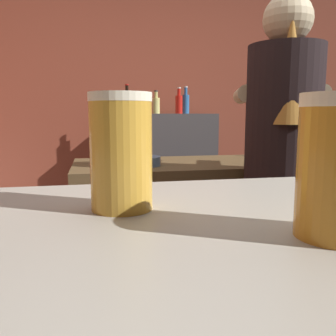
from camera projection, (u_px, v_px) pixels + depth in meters
The scene contains 12 objects.
wall_back at pixel (153, 98), 3.59m from camera, with size 5.20×0.10×2.70m, color brown.
prep_counter at pixel (252, 236), 2.23m from camera, with size 2.10×0.60×0.93m, color brown.
back_shelf at pixel (167, 178), 3.45m from camera, with size 0.89×0.36×1.20m, color #3F3D3F.
bartender at pixel (282, 158), 1.69m from camera, with size 0.50×0.55×1.73m.
knife_block at pixel (305, 141), 2.27m from camera, with size 0.10×0.08×0.28m.
mixing_bowl at pixel (144, 161), 1.93m from camera, with size 0.18×0.18×0.05m, color slate.
chefs_knife at pixel (291, 160), 2.15m from camera, with size 0.24×0.03×0.01m, color silver.
pint_glass_far at pixel (121, 152), 0.46m from camera, with size 0.08×0.08×0.15m.
bottle_vinegar at pixel (179, 103), 3.34m from camera, with size 0.06×0.06×0.24m.
bottle_hot_sauce at pixel (127, 102), 3.19m from camera, with size 0.06×0.06×0.25m.
bottle_soy at pixel (186, 103), 3.41m from camera, with size 0.06×0.06×0.25m.
bottle_olive_oil at pixel (156, 105), 3.35m from camera, with size 0.07×0.07×0.21m.
Camera 1 is at (-0.57, -1.42, 1.21)m, focal length 38.91 mm.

